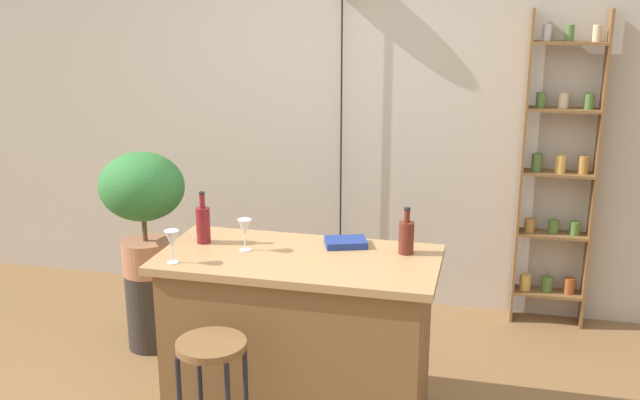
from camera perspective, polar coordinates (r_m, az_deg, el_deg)
name	(u,v)px	position (r m, az deg, el deg)	size (l,w,h in m)	color
back_wall	(361,105)	(5.14, 3.15, 7.27)	(6.40, 0.10, 2.80)	#BCB2A3
kitchen_counter	(299,336)	(3.88, -1.61, -10.44)	(1.40, 0.68, 0.89)	brown
bar_stool	(213,377)	(3.45, -8.26, -13.35)	(0.32, 0.32, 0.67)	black
spice_shelf	(558,176)	(5.00, 17.81, 1.76)	(0.47, 0.16, 2.06)	brown
plant_stool	(150,310)	(4.79, -12.94, -8.22)	(0.29, 0.29, 0.49)	#2D2823
potted_plant	(142,198)	(4.54, -13.50, 0.18)	(0.52, 0.46, 0.76)	#A86B4C
bottle_soda_blue	(203,224)	(3.91, -8.98, -1.81)	(0.07, 0.07, 0.27)	maroon
bottle_vinegar	(406,236)	(3.73, 6.66, -2.79)	(0.08, 0.08, 0.24)	#5B2319
wine_glass_left	(245,228)	(3.76, -5.81, -2.18)	(0.07, 0.07, 0.16)	silver
wine_glass_center	(172,240)	(3.64, -11.33, -3.02)	(0.07, 0.07, 0.16)	silver
cookbook	(346,242)	(3.84, 1.99, -3.28)	(0.21, 0.15, 0.04)	navy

